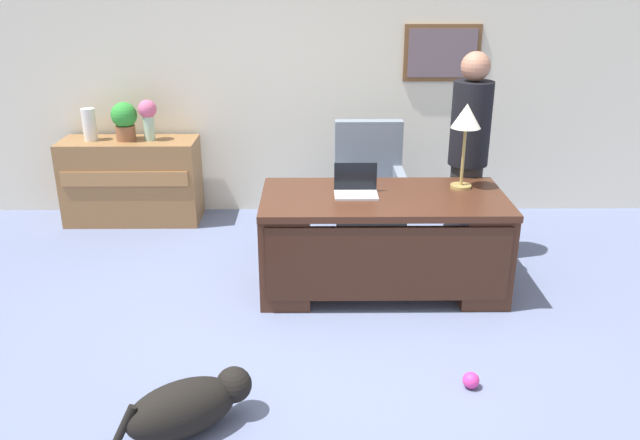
{
  "coord_description": "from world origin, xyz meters",
  "views": [
    {
      "loc": [
        -0.14,
        -3.74,
        2.32
      ],
      "look_at": [
        -0.11,
        0.3,
        0.75
      ],
      "focal_mm": 36.28,
      "sensor_mm": 36.0,
      "label": 1
    }
  ],
  "objects_px": {
    "vase_empty": "(89,125)",
    "dog_toy_ball": "(471,380)",
    "armchair": "(369,190)",
    "potted_plant": "(124,119)",
    "person_standing": "(468,156)",
    "credenza": "(132,181)",
    "desk": "(382,240)",
    "dog_lying": "(188,406)",
    "desk_lamp": "(466,122)",
    "vase_with_flowers": "(148,115)",
    "laptop": "(356,187)"
  },
  "relations": [
    {
      "from": "dog_lying",
      "to": "desk_lamp",
      "type": "xyz_separation_m",
      "value": [
        1.8,
        1.86,
        1.11
      ]
    },
    {
      "from": "person_standing",
      "to": "dog_toy_ball",
      "type": "distance_m",
      "value": 2.09
    },
    {
      "from": "potted_plant",
      "to": "dog_toy_ball",
      "type": "distance_m",
      "value": 3.99
    },
    {
      "from": "dog_toy_ball",
      "to": "dog_lying",
      "type": "bearing_deg",
      "value": -167.19
    },
    {
      "from": "dog_lying",
      "to": "potted_plant",
      "type": "distance_m",
      "value": 3.44
    },
    {
      "from": "vase_empty",
      "to": "armchair",
      "type": "bearing_deg",
      "value": -11.75
    },
    {
      "from": "vase_empty",
      "to": "laptop",
      "type": "bearing_deg",
      "value": -30.45
    },
    {
      "from": "armchair",
      "to": "vase_empty",
      "type": "bearing_deg",
      "value": 168.25
    },
    {
      "from": "dog_lying",
      "to": "laptop",
      "type": "height_order",
      "value": "laptop"
    },
    {
      "from": "laptop",
      "to": "vase_empty",
      "type": "relative_size",
      "value": 1.06
    },
    {
      "from": "person_standing",
      "to": "laptop",
      "type": "relative_size",
      "value": 5.41
    },
    {
      "from": "armchair",
      "to": "credenza",
      "type": "bearing_deg",
      "value": 166.55
    },
    {
      "from": "armchair",
      "to": "dog_toy_ball",
      "type": "bearing_deg",
      "value": -78.9
    },
    {
      "from": "desk_lamp",
      "to": "dog_lying",
      "type": "bearing_deg",
      "value": -134.06
    },
    {
      "from": "dog_lying",
      "to": "dog_toy_ball",
      "type": "xyz_separation_m",
      "value": [
        1.6,
        0.36,
        -0.11
      ]
    },
    {
      "from": "vase_with_flowers",
      "to": "dog_toy_ball",
      "type": "xyz_separation_m",
      "value": [
        2.48,
        -2.78,
        -1.0
      ]
    },
    {
      "from": "vase_with_flowers",
      "to": "credenza",
      "type": "bearing_deg",
      "value": -179.65
    },
    {
      "from": "person_standing",
      "to": "vase_empty",
      "type": "height_order",
      "value": "person_standing"
    },
    {
      "from": "armchair",
      "to": "potted_plant",
      "type": "height_order",
      "value": "potted_plant"
    },
    {
      "from": "armchair",
      "to": "vase_with_flowers",
      "type": "relative_size",
      "value": 2.82
    },
    {
      "from": "laptop",
      "to": "vase_empty",
      "type": "height_order",
      "value": "vase_empty"
    },
    {
      "from": "desk_lamp",
      "to": "dog_toy_ball",
      "type": "relative_size",
      "value": 6.51
    },
    {
      "from": "vase_with_flowers",
      "to": "potted_plant",
      "type": "relative_size",
      "value": 1.06
    },
    {
      "from": "armchair",
      "to": "desk",
      "type": "bearing_deg",
      "value": -88.18
    },
    {
      "from": "dog_toy_ball",
      "to": "vase_empty",
      "type": "bearing_deg",
      "value": 137.52
    },
    {
      "from": "vase_empty",
      "to": "dog_toy_ball",
      "type": "relative_size",
      "value": 3.03
    },
    {
      "from": "person_standing",
      "to": "dog_toy_ball",
      "type": "bearing_deg",
      "value": -100.01
    },
    {
      "from": "credenza",
      "to": "potted_plant",
      "type": "height_order",
      "value": "potted_plant"
    },
    {
      "from": "credenza",
      "to": "desk_lamp",
      "type": "bearing_deg",
      "value": -23.85
    },
    {
      "from": "desk_lamp",
      "to": "person_standing",
      "type": "bearing_deg",
      "value": 71.14
    },
    {
      "from": "desk_lamp",
      "to": "dog_toy_ball",
      "type": "bearing_deg",
      "value": -97.67
    },
    {
      "from": "laptop",
      "to": "dog_toy_ball",
      "type": "relative_size",
      "value": 3.21
    },
    {
      "from": "desk_lamp",
      "to": "vase_with_flowers",
      "type": "bearing_deg",
      "value": 154.45
    },
    {
      "from": "vase_empty",
      "to": "person_standing",
      "type": "bearing_deg",
      "value": -14.99
    },
    {
      "from": "vase_empty",
      "to": "dog_toy_ball",
      "type": "distance_m",
      "value": 4.21
    },
    {
      "from": "laptop",
      "to": "potted_plant",
      "type": "height_order",
      "value": "potted_plant"
    },
    {
      "from": "desk",
      "to": "dog_lying",
      "type": "distance_m",
      "value": 2.05
    },
    {
      "from": "person_standing",
      "to": "potted_plant",
      "type": "relative_size",
      "value": 4.81
    },
    {
      "from": "desk",
      "to": "credenza",
      "type": "height_order",
      "value": "credenza"
    },
    {
      "from": "credenza",
      "to": "potted_plant",
      "type": "xyz_separation_m",
      "value": [
        -0.01,
        0.0,
        0.6
      ]
    },
    {
      "from": "dog_lying",
      "to": "dog_toy_ball",
      "type": "bearing_deg",
      "value": 12.81
    },
    {
      "from": "desk_lamp",
      "to": "potted_plant",
      "type": "relative_size",
      "value": 1.8
    },
    {
      "from": "vase_with_flowers",
      "to": "person_standing",
      "type": "bearing_deg",
      "value": -17.78
    },
    {
      "from": "desk",
      "to": "dog_toy_ball",
      "type": "distance_m",
      "value": 1.4
    },
    {
      "from": "person_standing",
      "to": "dog_lying",
      "type": "height_order",
      "value": "person_standing"
    },
    {
      "from": "person_standing",
      "to": "credenza",
      "type": "bearing_deg",
      "value": 163.43
    },
    {
      "from": "armchair",
      "to": "potted_plant",
      "type": "bearing_deg",
      "value": 166.57
    },
    {
      "from": "credenza",
      "to": "dog_lying",
      "type": "bearing_deg",
      "value": -70.82
    },
    {
      "from": "desk",
      "to": "vase_empty",
      "type": "distance_m",
      "value": 3.07
    },
    {
      "from": "desk",
      "to": "desk_lamp",
      "type": "height_order",
      "value": "desk_lamp"
    }
  ]
}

